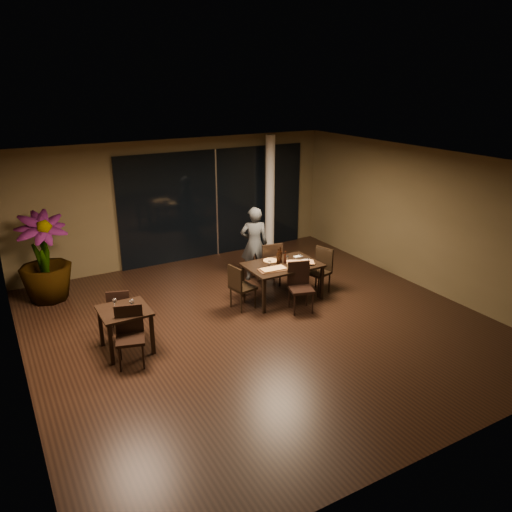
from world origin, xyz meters
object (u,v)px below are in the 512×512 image
Objects in this scene: chair_main_left at (240,285)px; bottle_c at (280,255)px; bottle_b at (285,257)px; diner at (254,244)px; side_table at (125,316)px; chair_main_far at (270,262)px; chair_main_right at (320,268)px; chair_side_near at (130,332)px; main_table at (282,268)px; potted_plant at (44,258)px; chair_side_far at (119,309)px; bottle_a at (278,256)px; chair_main_near at (300,284)px.

chair_main_left is 2.81× the size of bottle_c.
diner is at bearing 94.12° from bottle_b.
chair_main_far is at bearing 18.44° from side_table.
side_table is at bearing 91.39° from chair_main_left.
chair_main_right is 1.01× the size of chair_side_near.
bottle_c is at bearing 81.47° from main_table.
side_table is 3.71m from chair_main_far.
diner reaches higher than chair_main_far.
diner is 0.92× the size of potted_plant.
diner reaches higher than chair_side_far.
chair_main_left is 2.90× the size of bottle_a.
potted_plant is at bearing 120.30° from chair_side_near.
chair_main_far reaches higher than chair_main_near.
side_table is at bearing 29.63° from chair_main_far.
bottle_c is at bearing 10.18° from side_table.
bottle_b is (0.07, 0.01, 0.21)m from main_table.
diner is (-0.13, 0.49, 0.29)m from chair_main_far.
diner is (3.43, 2.08, 0.31)m from chair_side_near.
chair_main_right is 1.04m from bottle_a.
chair_main_right is at bearing -164.75° from chair_side_far.
potted_plant is at bearing -129.69° from chair_main_right.
bottle_c reaches higher than chair_side_far.
bottle_b is at bearing 102.26° from chair_main_near.
chair_side_far is at bearing 177.59° from main_table.
chair_main_far is 0.73m from bottle_a.
chair_main_far is 4.67m from potted_plant.
chair_side_far is 2.69× the size of bottle_a.
main_table is at bearing -42.64° from bottle_a.
bottle_a is (-0.06, -1.11, 0.06)m from diner.
chair_side_far is 3.27× the size of bottle_b.
bottle_a is at bearing 32.29° from chair_side_near.
diner reaches higher than chair_main_right.
chair_main_left is (-1.01, -0.04, -0.16)m from main_table.
chair_main_far is (0.12, 0.67, -0.12)m from main_table.
diner is 5.17× the size of bottle_c.
chair_main_near is 3.69× the size of bottle_b.
potted_plant is at bearing 152.84° from bottle_c.
main_table is 3.44m from side_table.
side_table is 0.44× the size of potted_plant.
potted_plant is at bearing 152.11° from bottle_b.
chair_main_right is at bearing -9.88° from bottle_a.
chair_side_near is at bearing -163.95° from bottle_a.
bottle_a is (-0.96, 0.17, 0.37)m from chair_main_right.
bottle_a is 0.15m from bottle_b.
potted_plant is (-4.24, 2.30, 0.24)m from main_table.
side_table is 0.42m from chair_side_near.
diner reaches higher than bottle_b.
chair_main_far is at bearing 128.08° from diner.
chair_side_far is at bearing 83.70° from side_table.
side_table is at bearing -170.48° from bottle_a.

